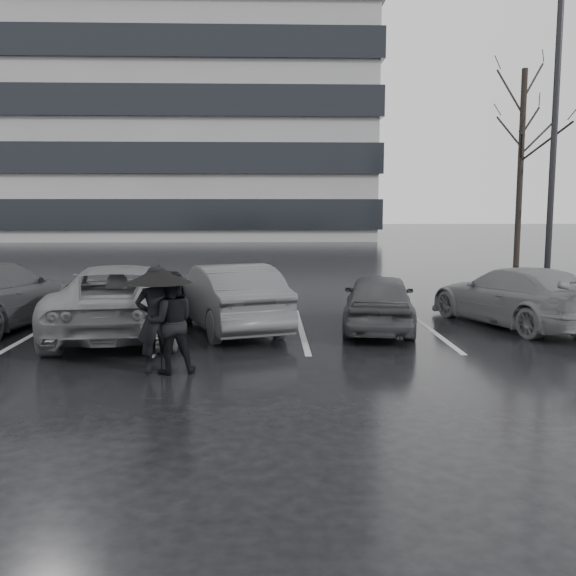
# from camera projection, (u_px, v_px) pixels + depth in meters

# --- Properties ---
(ground) EXTENTS (160.00, 160.00, 0.00)m
(ground) POSITION_uv_depth(u_px,v_px,m) (275.00, 357.00, 11.37)
(ground) COLOR black
(ground) RESTS_ON ground
(office_building) EXTENTS (61.00, 26.00, 29.00)m
(office_building) POSITION_uv_depth(u_px,v_px,m) (17.00, 71.00, 56.36)
(office_building) COLOR gray
(office_building) RESTS_ON ground
(car_main) EXTENTS (2.05, 3.86, 1.25)m
(car_main) POSITION_uv_depth(u_px,v_px,m) (379.00, 301.00, 13.72)
(car_main) COLOR black
(car_main) RESTS_ON ground
(car_west_a) EXTENTS (2.84, 4.59, 1.43)m
(car_west_a) POSITION_uv_depth(u_px,v_px,m) (229.00, 297.00, 13.77)
(car_west_a) COLOR #2C2C2E
(car_west_a) RESTS_ON ground
(car_west_b) EXTENTS (2.94, 5.48, 1.46)m
(car_west_b) POSITION_uv_depth(u_px,v_px,m) (121.00, 299.00, 13.27)
(car_west_b) COLOR #4F4F52
(car_west_b) RESTS_ON ground
(car_east) EXTENTS (3.28, 4.90, 1.32)m
(car_east) POSITION_uv_depth(u_px,v_px,m) (516.00, 296.00, 14.24)
(car_east) COLOR #4F4F52
(car_east) RESTS_ON ground
(pedestrian_left) EXTENTS (0.71, 0.55, 1.73)m
(pedestrian_left) POSITION_uv_depth(u_px,v_px,m) (156.00, 319.00, 10.18)
(pedestrian_left) COLOR black
(pedestrian_left) RESTS_ON ground
(pedestrian_right) EXTENTS (0.92, 0.79, 1.64)m
(pedestrian_right) POSITION_uv_depth(u_px,v_px,m) (170.00, 322.00, 10.19)
(pedestrian_right) COLOR black
(pedestrian_right) RESTS_ON ground
(umbrella) EXTENTS (1.03, 1.03, 1.74)m
(umbrella) POSITION_uv_depth(u_px,v_px,m) (159.00, 275.00, 10.03)
(umbrella) COLOR black
(umbrella) RESTS_ON ground
(lamp_post) EXTENTS (0.56, 0.56, 10.18)m
(lamp_post) POSITION_uv_depth(u_px,v_px,m) (554.00, 135.00, 18.38)
(lamp_post) COLOR gray
(lamp_post) RESTS_ON ground
(stall_stripes) EXTENTS (19.72, 5.00, 0.00)m
(stall_stripes) POSITION_uv_depth(u_px,v_px,m) (236.00, 330.00, 13.82)
(stall_stripes) COLOR #ABABAE
(stall_stripes) RESTS_ON ground
(tree_north) EXTENTS (0.26, 0.26, 8.50)m
(tree_north) POSITION_uv_depth(u_px,v_px,m) (520.00, 169.00, 28.04)
(tree_north) COLOR black
(tree_north) RESTS_ON ground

